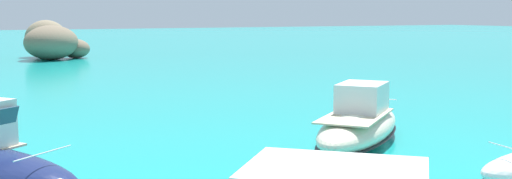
% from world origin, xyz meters
% --- Properties ---
extents(islet_small, '(9.39, 12.55, 4.49)m').
position_xyz_m(islet_small, '(-1.97, 65.79, 1.99)').
color(islet_small, '#84755B').
rests_on(islet_small, ground).
extents(motorboat_cream, '(8.11, 7.16, 2.47)m').
position_xyz_m(motorboat_cream, '(1.16, 11.31, 0.83)').
color(motorboat_cream, beige).
rests_on(motorboat_cream, ground).
extents(channel_buoy, '(0.56, 0.56, 1.48)m').
position_xyz_m(channel_buoy, '(5.60, 15.41, 0.34)').
color(channel_buoy, green).
rests_on(channel_buoy, ground).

